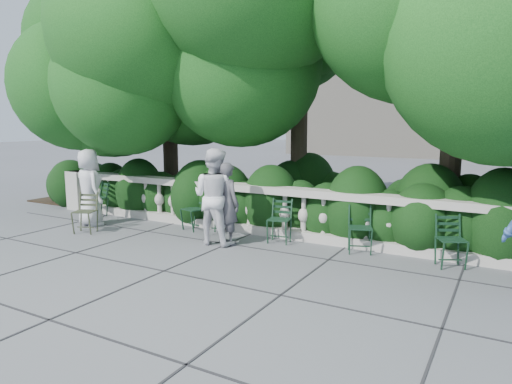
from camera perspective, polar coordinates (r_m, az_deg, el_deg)
The scene contains 14 objects.
ground at distance 7.72m, azimuth -3.69°, elevation -8.36°, with size 90.00×90.00×0.00m, color #505157.
balustrade at distance 9.11m, azimuth 2.48°, elevation -2.52°, with size 12.00×0.44×1.00m.
shrub_hedge at distance 10.27m, azimuth 5.51°, elevation -4.02°, with size 15.00×2.60×1.70m, color black, non-canonical shape.
tree_canopy at distance 10.08m, azimuth 10.08°, elevation 18.31°, with size 15.04×6.52×6.78m.
chair_a at distance 11.72m, azimuth -19.78°, elevation -2.90°, with size 0.44×0.48×0.84m, color black, non-canonical shape.
chair_b at distance 9.70m, azimuth -8.46°, elevation -4.85°, with size 0.44×0.48×0.84m, color black, non-canonical shape.
chair_c at distance 8.59m, azimuth 2.63°, elevation -6.56°, with size 0.44×0.48×0.84m, color black, non-canonical shape.
chair_d at distance 9.21m, azimuth -4.96°, elevation -5.52°, with size 0.44×0.48×0.84m, color black, non-canonical shape.
chair_e at distance 8.12m, azimuth 12.86°, elevation -7.69°, with size 0.44×0.48×0.84m, color black, non-canonical shape.
chair_f at distance 7.78m, azimuth 23.42°, elevation -8.94°, with size 0.44×0.48×0.84m, color black, non-canonical shape.
chair_weathered at distance 9.96m, azimuth -20.87°, elevation -4.98°, with size 0.44×0.48×0.84m, color black, non-canonical shape.
person_businessman at distance 10.63m, azimuth -20.12°, elevation 0.53°, with size 0.82×0.54×1.68m, color silver.
person_woman_grey at distance 8.46m, azimuth -3.52°, elevation -1.48°, with size 0.56×0.37×1.53m, color #424146.
person_casual_man at distance 8.50m, azimuth -5.22°, elevation -0.57°, with size 0.87×0.68×1.79m, color white.
Camera 1 is at (4.05, -6.16, 2.28)m, focal length 32.00 mm.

